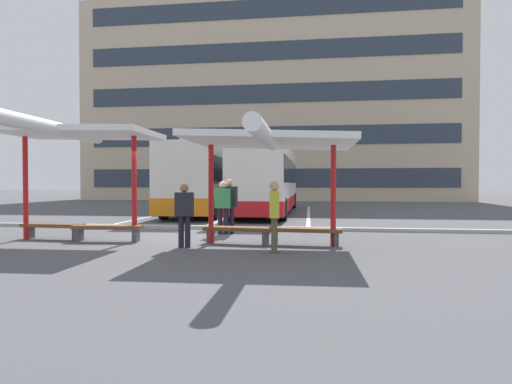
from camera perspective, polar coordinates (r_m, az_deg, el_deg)
The scene contains 18 objects.
ground_plane at distance 12.58m, azimuth -10.56°, elevation -6.21°, with size 160.00×160.00×0.00m, color #515156.
terminal_building at distance 46.23m, azimuth 2.61°, elevation 11.25°, with size 36.68×16.06×22.11m.
coach_bus_0 at distance 21.99m, azimuth -7.10°, elevation 1.57°, with size 3.00×10.50×3.77m.
coach_bus_1 at distance 22.25m, azimuth 1.83°, elevation 1.58°, with size 2.60×12.35×3.75m.
lane_stripe_0 at distance 23.04m, azimuth -12.08°, elevation -2.84°, with size 0.16×14.00×0.01m, color white.
lane_stripe_1 at distance 22.07m, azimuth -2.66°, elevation -3.00°, with size 0.16×14.00×0.01m, color white.
lane_stripe_2 at distance 21.73m, azimuth 7.33°, elevation -3.07°, with size 0.16×14.00×0.01m, color white.
waiting_shelter_0 at distance 12.48m, azimuth -24.10°, elevation 7.31°, with size 4.30×4.43×3.20m.
bench_0 at distance 13.28m, azimuth -26.43°, elevation -4.45°, with size 1.84×0.47×0.45m.
bench_1 at distance 12.16m, azimuth -19.99°, elevation -4.90°, with size 1.94×0.58×0.45m.
waiting_shelter_1 at distance 10.54m, azimuth 1.95°, elevation 6.99°, with size 4.24×5.24×2.89m.
bench_2 at distance 11.03m, azimuth -2.56°, elevation -5.45°, with size 1.86×0.61×0.45m.
bench_3 at distance 10.82m, azimuth 6.87°, elevation -5.58°, with size 1.93×0.55×0.45m.
platform_kerb at distance 14.69m, azimuth -7.87°, elevation -4.90°, with size 44.00×0.24×0.12m, color #ADADA8.
waiting_passenger_0 at distance 10.45m, azimuth -9.95°, elevation -2.63°, with size 0.50×0.31×1.61m.
waiting_passenger_1 at distance 13.16m, azimuth -3.75°, elevation -1.37°, with size 0.52×0.25×1.76m.
waiting_passenger_2 at distance 12.98m, azimuth -4.65°, elevation -1.62°, with size 0.49×0.23×1.69m.
waiting_passenger_3 at distance 9.54m, azimuth 2.55°, elevation -2.74°, with size 0.27×0.50×1.67m.
Camera 1 is at (3.86, -11.86, 1.62)m, focal length 28.72 mm.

